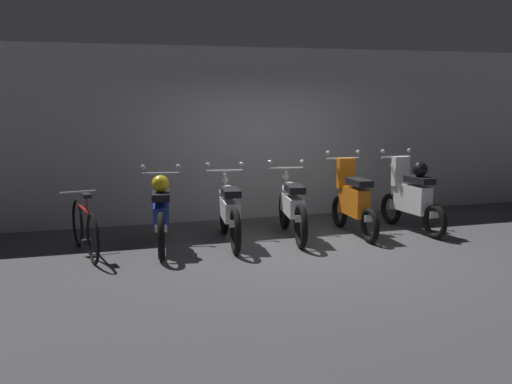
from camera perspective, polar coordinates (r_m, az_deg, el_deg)
ground_plane at (r=8.85m, az=5.12°, el=-5.34°), size 80.00×80.00×0.00m
back_wall at (r=11.02m, az=0.11°, el=5.40°), size 16.00×0.30×2.98m
motorbike_slot_0 at (r=8.90m, az=-8.71°, el=-1.84°), size 0.58×1.94×1.15m
motorbike_slot_1 at (r=9.14m, az=-2.49°, el=-1.69°), size 0.59×1.95×1.15m
motorbike_slot_2 at (r=9.48m, az=3.33°, el=-1.30°), size 0.59×1.94×1.15m
motorbike_slot_3 at (r=9.81m, az=8.95°, el=-0.84°), size 0.59×1.68×1.29m
motorbike_slot_4 at (r=10.23m, az=14.13°, el=-0.37°), size 0.59×1.68×1.29m
bicycle at (r=8.78m, az=-15.49°, el=-3.32°), size 0.50×1.71×0.89m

